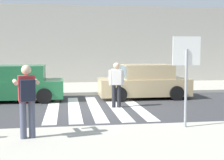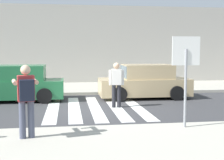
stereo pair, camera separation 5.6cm
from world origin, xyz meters
name	(u,v)px [view 2 (the right image)]	position (x,y,z in m)	size (l,w,h in m)	color
ground_plane	(96,109)	(0.00, 0.00, 0.00)	(120.00, 120.00, 0.00)	#38383A
sidewalk_far	(86,88)	(0.00, 6.00, 0.07)	(60.00, 4.80, 0.14)	#B2AD9E
building_facade_far	(82,46)	(0.00, 10.40, 2.52)	(56.00, 4.00, 5.04)	#ADA89E
crosswalk_stripe_0	(53,109)	(-1.60, 0.20, 0.00)	(0.44, 5.20, 0.01)	silver
crosswalk_stripe_1	(74,108)	(-0.80, 0.20, 0.00)	(0.44, 5.20, 0.01)	silver
crosswalk_stripe_2	(95,108)	(0.00, 0.20, 0.00)	(0.44, 5.20, 0.01)	silver
crosswalk_stripe_3	(116,107)	(0.80, 0.20, 0.00)	(0.44, 5.20, 0.01)	silver
crosswalk_stripe_4	(136,107)	(1.60, 0.20, 0.00)	(0.44, 5.20, 0.01)	silver
stop_sign	(186,62)	(2.08, -3.69, 1.90)	(0.76, 0.08, 2.42)	gray
photographer_with_backpack	(26,95)	(-1.98, -4.21, 1.17)	(0.69, 0.92, 1.72)	#474C60
pedestrian_crossing	(116,82)	(0.82, 0.15, 0.97)	(0.58, 0.28, 1.72)	#232328
parked_car_green	(17,84)	(-3.23, 2.30, 0.73)	(4.10, 1.92, 1.55)	#236B3D
parked_car_tan	(145,82)	(2.48, 2.30, 0.73)	(4.10, 1.92, 1.55)	tan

